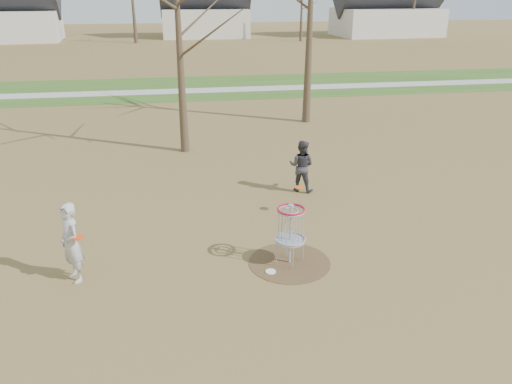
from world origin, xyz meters
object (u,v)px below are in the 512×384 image
player_standing (71,243)px  disc_golf_basket (291,225)px  player_throwing (301,166)px  disc_grounded (271,272)px

player_standing → disc_golf_basket: 4.51m
player_throwing → disc_grounded: bearing=96.6°
player_standing → disc_golf_basket: bearing=56.1°
player_throwing → disc_golf_basket: player_throwing is taller
player_standing → player_throwing: (5.77, 3.99, -0.08)m
disc_grounded → disc_golf_basket: bearing=34.5°
player_throwing → disc_grounded: (-1.75, -4.38, -0.75)m
player_throwing → disc_golf_basket: size_ratio=1.14×
player_standing → disc_golf_basket: (4.50, -0.06, 0.07)m
player_throwing → disc_golf_basket: 4.24m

